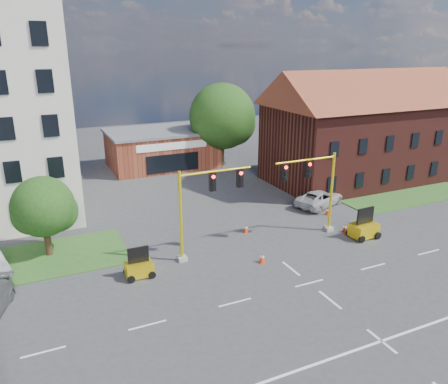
# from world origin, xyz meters

# --- Properties ---
(ground) EXTENTS (120.00, 120.00, 0.00)m
(ground) POSITION_xyz_m (0.00, 0.00, 0.00)
(ground) COLOR #3D3D3F
(ground) RESTS_ON ground
(grass_verge_ne) EXTENTS (14.00, 4.00, 0.08)m
(grass_verge_ne) POSITION_xyz_m (18.00, 9.00, 0.04)
(grass_verge_ne) COLOR #2E5921
(grass_verge_ne) RESTS_ON ground
(lane_markings) EXTENTS (60.00, 36.00, 0.01)m
(lane_markings) POSITION_xyz_m (0.00, -3.00, 0.01)
(lane_markings) COLOR white
(lane_markings) RESTS_ON ground
(brick_shop) EXTENTS (12.40, 8.40, 4.30)m
(brick_shop) POSITION_xyz_m (0.00, 29.98, 2.16)
(brick_shop) COLOR maroon
(brick_shop) RESTS_ON ground
(townhouse_row) EXTENTS (21.00, 11.00, 11.50)m
(townhouse_row) POSITION_xyz_m (18.00, 16.00, 5.93)
(townhouse_row) COLOR #4C1C16
(townhouse_row) RESTS_ON ground
(tree_large) EXTENTS (8.02, 7.63, 9.71)m
(tree_large) POSITION_xyz_m (6.89, 27.08, 5.65)
(tree_large) COLOR #331F12
(tree_large) RESTS_ON ground
(tree_nw_front) EXTENTS (4.27, 4.06, 5.60)m
(tree_nw_front) POSITION_xyz_m (-13.79, 10.58, 3.41)
(tree_nw_front) COLOR #331F12
(tree_nw_front) RESTS_ON ground
(signal_mast_west) EXTENTS (5.30, 0.60, 6.20)m
(signal_mast_west) POSITION_xyz_m (-4.36, 6.00, 3.92)
(signal_mast_west) COLOR gray
(signal_mast_west) RESTS_ON ground
(signal_mast_east) EXTENTS (5.30, 0.60, 6.20)m
(signal_mast_east) POSITION_xyz_m (4.36, 6.00, 3.92)
(signal_mast_east) COLOR gray
(signal_mast_east) RESTS_ON ground
(trailer_west) EXTENTS (1.68, 1.13, 1.90)m
(trailer_west) POSITION_xyz_m (-9.12, 5.11, 0.59)
(trailer_west) COLOR yellow
(trailer_west) RESTS_ON ground
(trailer_east) EXTENTS (2.05, 1.43, 2.24)m
(trailer_east) POSITION_xyz_m (7.57, 3.86, 0.70)
(trailer_east) COLOR yellow
(trailer_east) RESTS_ON ground
(cone_a) EXTENTS (0.40, 0.40, 0.70)m
(cone_a) POSITION_xyz_m (-1.29, 3.51, 0.34)
(cone_a) COLOR red
(cone_a) RESTS_ON ground
(cone_b) EXTENTS (0.40, 0.40, 0.70)m
(cone_b) POSITION_xyz_m (-0.03, 8.31, 0.34)
(cone_b) COLOR red
(cone_b) RESTS_ON ground
(cone_c) EXTENTS (0.40, 0.40, 0.70)m
(cone_c) POSITION_xyz_m (6.94, 5.19, 0.34)
(cone_c) COLOR red
(cone_c) RESTS_ON ground
(cone_d) EXTENTS (0.40, 0.40, 0.70)m
(cone_d) POSITION_xyz_m (8.00, 8.73, 0.34)
(cone_d) COLOR red
(cone_d) RESTS_ON ground
(pickup_white) EXTENTS (5.67, 4.11, 1.43)m
(pickup_white) POSITION_xyz_m (8.72, 10.86, 0.72)
(pickup_white) COLOR silver
(pickup_white) RESTS_ON ground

